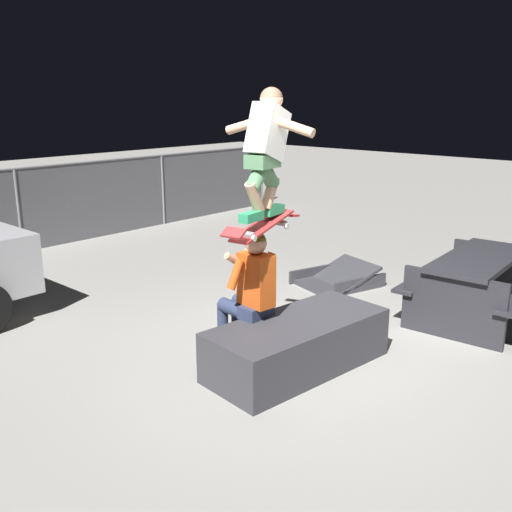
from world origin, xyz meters
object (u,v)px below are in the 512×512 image
Objects in this scene: kicker_ramp at (337,281)px; ledge_box_main at (298,344)px; picnic_table_back at (477,277)px; skater_airborne at (266,147)px; skateboard at (262,226)px; person_sitting_on_ledge at (249,289)px.

ledge_box_main is at bearing -153.77° from kicker_ramp.
ledge_box_main is 2.53m from picnic_table_back.
skater_airborne reaches higher than kicker_ramp.
skater_airborne is (-0.18, 0.25, 1.84)m from ledge_box_main.
kicker_ramp is at bearing 19.70° from skater_airborne.
ledge_box_main is at bearing -45.96° from skateboard.
skateboard is at bearing -170.54° from skater_airborne.
person_sitting_on_ledge is at bearing 111.05° from ledge_box_main.
picnic_table_back is (0.07, -1.88, 0.44)m from kicker_ramp.
skater_airborne reaches higher than person_sitting_on_ledge.
skater_airborne is 3.35m from kicker_ramp.
person_sitting_on_ledge is 1.27× the size of skateboard.
kicker_ramp is at bearing 19.49° from skateboard.
ledge_box_main is 1.87m from skater_airborne.
skater_airborne is at bearing 159.26° from picnic_table_back.
ledge_box_main is 1.37× the size of person_sitting_on_ledge.
skateboard is at bearing -103.91° from person_sitting_on_ledge.
kicker_ramp is at bearing 26.23° from ledge_box_main.
person_sitting_on_ledge is at bearing -164.72° from kicker_ramp.
skater_airborne reaches higher than skateboard.
ledge_box_main is 1.20m from skateboard.
person_sitting_on_ledge is 2.70m from kicker_ramp.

